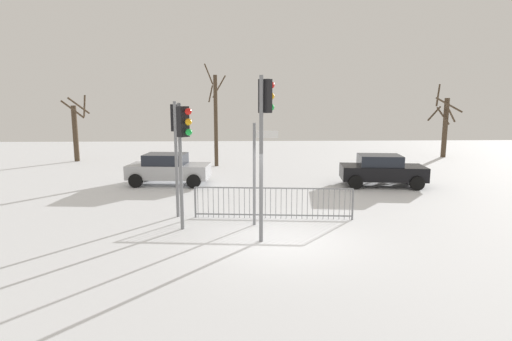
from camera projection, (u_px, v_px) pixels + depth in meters
name	position (u px, v px, depth m)	size (l,w,h in m)	color
ground_plane	(279.00, 240.00, 11.75)	(60.00, 60.00, 0.00)	white
traffic_light_rear_right	(265.00, 122.00, 11.16)	(0.46, 0.47, 4.61)	slate
traffic_light_mid_left	(176.00, 133.00, 13.80)	(0.33, 0.57, 3.93)	slate
traffic_light_foreground_left	(183.00, 138.00, 12.17)	(0.47, 0.46, 3.88)	slate
direction_sign_post	(256.00, 169.00, 12.86)	(0.79, 0.13, 3.26)	slate
pedestrian_guard_railing	(273.00, 203.00, 13.80)	(5.35, 0.55, 1.07)	slate
car_black_trailing	(382.00, 170.00, 19.13)	(3.98, 2.32, 1.47)	black
car_silver_far	(168.00, 168.00, 19.54)	(3.94, 2.21, 1.47)	#B2B5BA
bare_tree_left	(216.00, 118.00, 24.79)	(1.32, 1.32, 6.16)	#473828
bare_tree_centre	(445.00, 124.00, 28.93)	(1.87, 2.41, 5.17)	#473828
bare_tree_right	(76.00, 130.00, 26.95)	(1.52, 1.99, 4.34)	#473828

